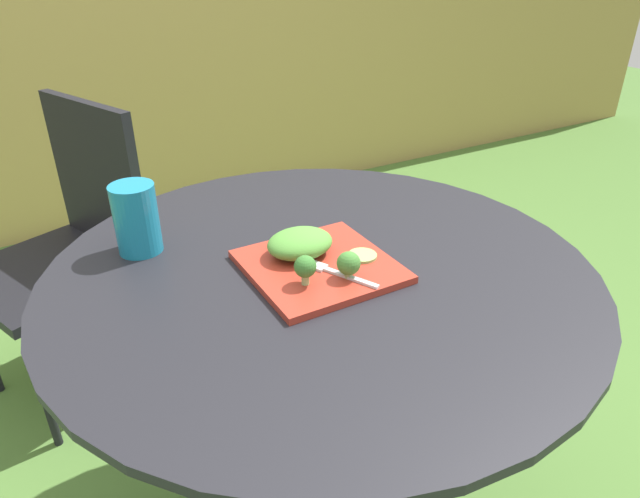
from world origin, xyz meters
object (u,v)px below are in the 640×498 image
(patio_chair, at_px, (73,233))
(salad_plate, at_px, (319,266))
(fork, at_px, (333,271))
(drinking_glass, at_px, (137,222))

(patio_chair, distance_m, salad_plate, 0.98)
(patio_chair, xyz_separation_m, fork, (0.34, -0.93, 0.25))
(patio_chair, distance_m, fork, 1.02)
(patio_chair, relative_size, drinking_glass, 6.53)
(drinking_glass, xyz_separation_m, fork, (0.27, -0.28, -0.04))
(patio_chair, xyz_separation_m, drinking_glass, (0.07, -0.65, 0.29))
(patio_chair, height_order, fork, patio_chair)
(drinking_glass, relative_size, fork, 0.94)
(salad_plate, relative_size, drinking_glass, 1.87)
(patio_chair, bearing_deg, fork, -69.62)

